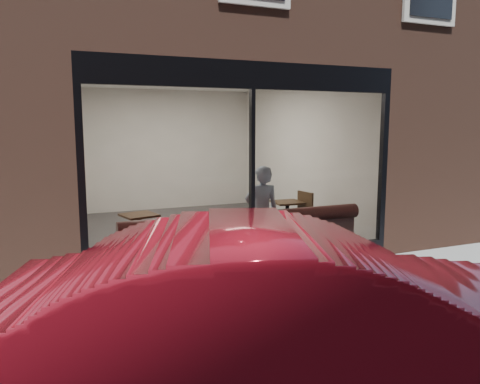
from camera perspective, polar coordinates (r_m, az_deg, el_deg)
name	(u,v)px	position (r m, az deg, el deg)	size (l,w,h in m)	color
ground	(324,324)	(5.69, 10.20, -15.57)	(120.00, 120.00, 0.00)	black
sidewalk_near	(283,295)	(6.49, 5.30, -12.37)	(40.00, 2.00, 0.01)	gray
kerb_near	(326,321)	(5.63, 10.50, -15.19)	(40.00, 0.10, 0.12)	gray
host_building_pier_left	(5,154)	(12.40, -26.76, 4.20)	(2.50, 12.00, 3.20)	brown
host_building_pier_right	(285,148)	(14.03, 5.55, 5.41)	(2.50, 12.00, 3.20)	brown
host_building_backfill	(140,146)	(15.63, -12.11, 5.56)	(5.00, 6.00, 3.20)	brown
cafe_floor	(195,232)	(10.04, -5.47, -4.83)	(6.00, 6.00, 0.00)	#2D2D30
cafe_ceiling	(193,79)	(9.83, -5.73, 13.49)	(6.00, 6.00, 0.00)	white
cafe_wall_back	(161,150)	(12.69, -9.59, 5.04)	(5.00, 5.00, 0.00)	silver
cafe_wall_left	(67,161)	(9.39, -20.31, 3.54)	(6.00, 6.00, 0.00)	silver
cafe_wall_right	(299,155)	(10.80, 7.17, 4.55)	(6.00, 6.00, 0.00)	silver
storefront_kick	(252,263)	(7.34, 1.44, -8.69)	(5.00, 0.10, 0.30)	black
storefront_header	(252,75)	(7.05, 1.52, 14.05)	(5.00, 0.10, 0.40)	black
storefront_mullion	(252,174)	(7.06, 1.48, 2.25)	(0.06, 0.10, 2.50)	black
storefront_glass	(253,174)	(7.03, 1.58, 2.23)	(4.80, 4.80, 0.00)	white
banquette	(242,252)	(7.67, 0.21, -7.35)	(4.00, 0.55, 0.45)	#3C1815
person	(262,213)	(7.89, 2.66, -2.60)	(0.59, 0.38, 1.61)	#95A6C1
cafe_table_left	(139,215)	(8.22, -12.20, -2.78)	(0.55, 0.55, 0.04)	#312013
cafe_table_right	(287,202)	(9.40, 5.80, -1.26)	(0.55, 0.55, 0.04)	#312013
cafe_chair_right	(297,228)	(9.45, 7.00, -4.32)	(0.46, 0.46, 0.04)	#312013
wall_poster	(73,174)	(8.36, -19.67, 2.05)	(0.02, 0.67, 0.90)	white
parked_car	(303,327)	(3.70, 7.71, -16.02)	(1.64, 4.69, 1.55)	maroon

